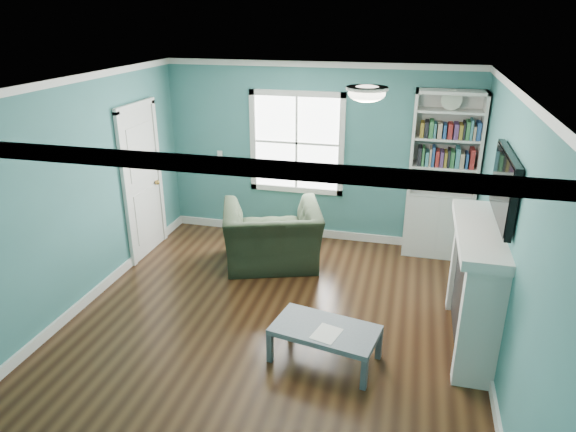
# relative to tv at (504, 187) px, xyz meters

# --- Properties ---
(floor) EXTENTS (5.00, 5.00, 0.00)m
(floor) POSITION_rel_tv_xyz_m (-2.20, -0.20, -1.72)
(floor) COLOR black
(floor) RESTS_ON ground
(room_walls) EXTENTS (5.00, 5.00, 5.00)m
(room_walls) POSITION_rel_tv_xyz_m (-2.20, -0.20, -0.14)
(room_walls) COLOR #3B7776
(room_walls) RESTS_ON ground
(trim) EXTENTS (4.50, 5.00, 2.60)m
(trim) POSITION_rel_tv_xyz_m (-2.20, -0.20, -0.49)
(trim) COLOR white
(trim) RESTS_ON ground
(window) EXTENTS (1.40, 0.06, 1.50)m
(window) POSITION_rel_tv_xyz_m (-2.50, 2.29, -0.27)
(window) COLOR white
(window) RESTS_ON room_walls
(bookshelf) EXTENTS (0.90, 0.35, 2.31)m
(bookshelf) POSITION_rel_tv_xyz_m (-0.43, 2.10, -0.80)
(bookshelf) COLOR silver
(bookshelf) RESTS_ON ground
(fireplace) EXTENTS (0.44, 1.58, 1.30)m
(fireplace) POSITION_rel_tv_xyz_m (-0.12, 0.00, -1.09)
(fireplace) COLOR black
(fireplace) RESTS_ON ground
(tv) EXTENTS (0.06, 1.10, 0.65)m
(tv) POSITION_rel_tv_xyz_m (0.00, 0.00, 0.00)
(tv) COLOR black
(tv) RESTS_ON fireplace
(door) EXTENTS (0.12, 0.98, 2.17)m
(door) POSITION_rel_tv_xyz_m (-4.42, 1.20, -0.65)
(door) COLOR silver
(door) RESTS_ON ground
(ceiling_fixture) EXTENTS (0.38, 0.38, 0.15)m
(ceiling_fixture) POSITION_rel_tv_xyz_m (-1.30, -0.10, 0.82)
(ceiling_fixture) COLOR white
(ceiling_fixture) RESTS_ON room_walls
(light_switch) EXTENTS (0.08, 0.01, 0.12)m
(light_switch) POSITION_rel_tv_xyz_m (-3.70, 2.28, -0.52)
(light_switch) COLOR white
(light_switch) RESTS_ON room_walls
(recliner) EXTENTS (1.47, 1.19, 1.11)m
(recliner) POSITION_rel_tv_xyz_m (-2.59, 1.23, -1.17)
(recliner) COLOR black
(recliner) RESTS_ON ground
(coffee_table) EXTENTS (1.10, 0.74, 0.37)m
(coffee_table) POSITION_rel_tv_xyz_m (-1.52, -0.66, -1.40)
(coffee_table) COLOR #4C525B
(coffee_table) RESTS_ON ground
(paper_sheet) EXTENTS (0.30, 0.34, 0.00)m
(paper_sheet) POSITION_rel_tv_xyz_m (-1.49, -0.75, -1.35)
(paper_sheet) COLOR white
(paper_sheet) RESTS_ON coffee_table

